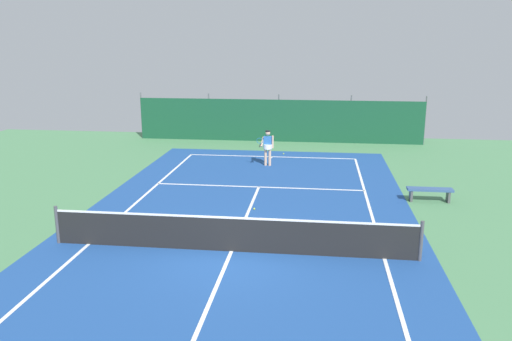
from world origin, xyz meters
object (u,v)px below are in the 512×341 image
at_px(tennis_net, 231,234).
at_px(tennis_player, 268,145).
at_px(tennis_ball_near_player, 254,209).
at_px(tennis_ball_midcourt, 284,154).
at_px(courtside_bench, 430,191).

relative_size(tennis_net, tennis_player, 6.17).
xyz_separation_m(tennis_net, tennis_player, (-0.03, 10.05, 0.45)).
distance_m(tennis_net, tennis_player, 10.06).
bearing_deg(tennis_player, tennis_ball_near_player, 97.66).
distance_m(tennis_ball_near_player, tennis_ball_midcourt, 8.95).
bearing_deg(tennis_ball_midcourt, courtside_bench, -51.42).
bearing_deg(tennis_net, tennis_ball_near_player, 87.30).
bearing_deg(tennis_player, tennis_ball_midcourt, -97.01).
relative_size(tennis_player, tennis_ball_midcourt, 24.85).
height_order(tennis_player, tennis_ball_near_player, tennis_player).
relative_size(tennis_ball_near_player, courtside_bench, 0.04).
xyz_separation_m(tennis_ball_midcourt, courtside_bench, (5.76, -7.23, 0.34)).
bearing_deg(tennis_net, tennis_player, 90.16).
height_order(tennis_net, tennis_ball_near_player, tennis_net).
height_order(tennis_player, courtside_bench, tennis_player).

